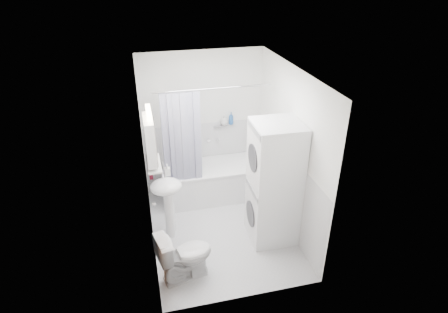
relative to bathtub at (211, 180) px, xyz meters
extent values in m
plane|color=silver|center=(-0.04, -0.92, -0.32)|extent=(2.60, 2.60, 0.00)
plane|color=white|center=(-0.04, 0.38, 0.88)|extent=(2.00, 0.00, 2.00)
plane|color=white|center=(-0.04, -2.22, 0.88)|extent=(2.00, 0.00, 2.00)
plane|color=white|center=(-1.04, -0.92, 0.88)|extent=(0.00, 2.60, 2.60)
plane|color=white|center=(0.96, -0.92, 0.88)|extent=(0.00, 2.60, 2.60)
plane|color=white|center=(-0.04, -0.92, 2.08)|extent=(2.60, 2.60, 0.00)
plane|color=white|center=(-0.04, 0.37, 0.28)|extent=(1.98, 0.00, 1.98)
plane|color=white|center=(-1.03, -0.92, 0.28)|extent=(0.00, 2.58, 2.58)
plane|color=white|center=(0.95, -0.92, 0.28)|extent=(0.00, 2.58, 2.58)
plane|color=brown|center=(-1.02, -1.80, 0.68)|extent=(0.00, 2.00, 2.00)
cylinder|color=silver|center=(-0.99, -1.47, 0.68)|extent=(0.04, 0.04, 0.04)
cube|color=white|center=(0.00, 0.00, -0.05)|extent=(1.51, 0.70, 0.55)
cube|color=white|center=(0.00, 0.00, 0.25)|extent=(1.53, 0.72, 0.03)
cube|color=silver|center=(0.00, 0.00, 0.13)|extent=(1.33, 0.52, 0.20)
cylinder|color=silver|center=(0.20, 0.33, 0.58)|extent=(0.04, 0.12, 0.04)
cylinder|color=silver|center=(0.00, -0.30, 1.68)|extent=(1.71, 0.02, 0.02)
cube|color=#141646|center=(-0.70, -0.30, 0.93)|extent=(0.10, 0.02, 1.45)
cube|color=#141646|center=(-0.61, -0.30, 0.93)|extent=(0.10, 0.02, 1.45)
cube|color=#141646|center=(-0.52, -0.30, 0.93)|extent=(0.10, 0.02, 1.45)
cube|color=#141646|center=(-0.43, -0.30, 0.93)|extent=(0.10, 0.02, 1.45)
cube|color=#141646|center=(-0.34, -0.30, 0.93)|extent=(0.10, 0.02, 1.45)
cube|color=#141646|center=(-0.25, -0.30, 0.93)|extent=(0.10, 0.02, 1.45)
ellipsoid|color=white|center=(-0.80, -0.87, 0.53)|extent=(0.44, 0.37, 0.20)
cylinder|color=white|center=(-0.78, -0.87, 0.05)|extent=(0.14, 0.14, 0.75)
cylinder|color=silver|center=(-0.82, -0.73, 0.65)|extent=(0.03, 0.03, 0.14)
cylinder|color=silver|center=(-0.82, -0.77, 0.71)|extent=(0.02, 0.10, 0.02)
cube|color=white|center=(-0.95, -0.82, 1.23)|extent=(0.12, 0.50, 0.60)
cube|color=white|center=(-0.88, -0.82, 1.23)|extent=(0.01, 0.47, 0.57)
cube|color=#FFEABF|center=(-0.93, -0.82, 1.61)|extent=(0.06, 0.45, 0.06)
cube|color=silver|center=(-0.93, -0.82, 0.88)|extent=(0.18, 0.54, 0.02)
cube|color=silver|center=(0.25, 0.32, 0.83)|extent=(0.22, 0.06, 0.02)
cube|color=maroon|center=(-0.98, -0.57, 0.96)|extent=(0.05, 0.32, 0.76)
cube|color=maroon|center=(-0.95, -0.57, 1.31)|extent=(0.03, 0.28, 0.08)
cylinder|color=silver|center=(-0.99, -0.57, 1.35)|extent=(0.02, 0.04, 0.02)
cube|color=white|center=(0.64, -1.21, 0.12)|extent=(0.65, 0.65, 0.89)
cylinder|color=#2D2D33|center=(0.32, -1.21, 0.12)|extent=(0.03, 0.38, 0.38)
cube|color=gray|center=(0.32, -1.21, 0.52)|extent=(0.02, 0.57, 0.08)
cube|color=white|center=(0.64, -1.21, 1.02)|extent=(0.65, 0.65, 0.89)
cylinder|color=#2D2D33|center=(0.32, -1.21, 1.01)|extent=(0.03, 0.38, 0.38)
cube|color=gray|center=(0.32, -1.21, 1.41)|extent=(0.02, 0.57, 0.08)
imported|color=white|center=(-0.69, -1.71, 0.02)|extent=(0.77, 0.53, 0.68)
imported|color=gray|center=(-0.75, -0.67, 0.63)|extent=(0.08, 0.17, 0.08)
imported|color=gray|center=(-0.93, -0.97, 0.93)|extent=(0.07, 0.18, 0.07)
imported|color=gray|center=(-0.93, -0.70, 0.94)|extent=(0.10, 0.09, 0.10)
imported|color=gray|center=(0.31, 0.32, 0.91)|extent=(0.13, 0.17, 0.13)
imported|color=#285BA3|center=(0.43, 0.32, 0.88)|extent=(0.08, 0.21, 0.08)
camera|label=1|loc=(-1.05, -5.26, 3.29)|focal=30.00mm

